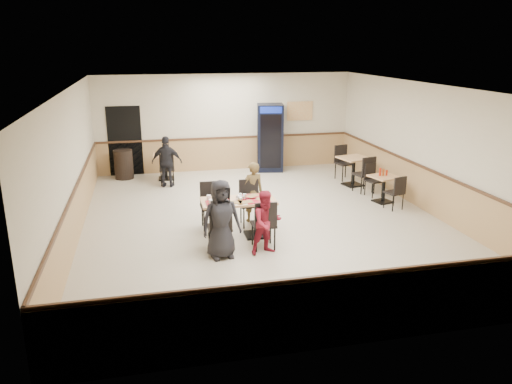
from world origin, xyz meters
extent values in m
plane|color=beige|center=(0.00, 0.00, 0.00)|extent=(10.00, 10.00, 0.00)
plane|color=silver|center=(0.00, 0.00, 3.00)|extent=(10.00, 10.00, 0.00)
plane|color=beige|center=(0.00, 5.00, 1.50)|extent=(8.00, 0.00, 8.00)
plane|color=beige|center=(0.00, -5.00, 1.50)|extent=(8.00, 0.00, 8.00)
plane|color=beige|center=(-4.00, 0.00, 1.50)|extent=(0.00, 10.00, 10.00)
plane|color=beige|center=(4.00, 0.00, 1.50)|extent=(0.00, 10.00, 10.00)
cube|color=tan|center=(0.00, 4.99, 0.50)|extent=(7.98, 0.03, 1.00)
cube|color=tan|center=(3.98, 0.00, 0.50)|extent=(0.03, 9.98, 1.00)
cube|color=#472B19|center=(0.00, 4.97, 1.03)|extent=(7.98, 0.04, 0.06)
cube|color=black|center=(-3.10, 4.98, 1.05)|extent=(1.00, 0.02, 2.10)
cube|color=orange|center=(2.40, 4.96, 1.80)|extent=(0.85, 0.02, 0.60)
cube|color=black|center=(-1.11, -0.84, 0.02)|extent=(0.50, 0.50, 0.04)
cylinder|color=black|center=(-1.11, -0.84, 0.41)|extent=(0.10, 0.10, 0.74)
cube|color=tan|center=(-1.11, -0.84, 0.79)|extent=(0.77, 0.77, 0.04)
cube|color=black|center=(-0.35, -0.85, 0.02)|extent=(0.50, 0.50, 0.04)
cylinder|color=black|center=(-0.35, -0.85, 0.41)|extent=(0.10, 0.10, 0.74)
cube|color=tan|center=(-0.35, -0.85, 0.79)|extent=(0.77, 0.77, 0.04)
imported|color=black|center=(-1.23, -1.75, 0.75)|extent=(0.80, 0.58, 1.51)
imported|color=maroon|center=(-0.37, -1.77, 0.62)|extent=(0.70, 0.60, 1.25)
imported|color=brown|center=(-0.23, 0.07, 0.69)|extent=(0.55, 0.41, 1.37)
imported|color=black|center=(-1.95, 3.35, 0.72)|extent=(0.90, 0.54, 1.44)
cube|color=#AE0B1B|center=(-0.35, -1.01, 0.82)|extent=(0.49, 0.37, 0.02)
cube|color=#AE0B1B|center=(-0.40, -0.72, 0.82)|extent=(0.49, 0.37, 0.02)
cube|color=#AE0B1B|center=(-1.16, -0.97, 0.82)|extent=(0.49, 0.37, 0.02)
cylinder|color=white|center=(-1.22, -0.96, 0.82)|extent=(0.25, 0.25, 0.01)
cube|color=#BF764A|center=(-1.22, -0.96, 0.83)|extent=(0.33, 0.27, 0.02)
cylinder|color=white|center=(-0.24, -0.96, 0.82)|extent=(0.25, 0.25, 0.01)
cube|color=#BF764A|center=(-0.24, -0.96, 0.83)|extent=(0.33, 0.29, 0.02)
cylinder|color=white|center=(-0.62, -1.06, 0.82)|extent=(0.25, 0.25, 0.01)
cube|color=#BF764A|center=(-0.62, -1.06, 0.83)|extent=(0.29, 0.20, 0.02)
cylinder|color=white|center=(-0.84, -1.04, 0.82)|extent=(0.25, 0.25, 0.01)
cube|color=#BF764A|center=(-0.84, -1.04, 0.83)|extent=(0.32, 0.25, 0.02)
cylinder|color=white|center=(-0.40, -0.69, 0.82)|extent=(0.25, 0.25, 0.01)
cube|color=#BF764A|center=(-0.40, -0.69, 0.83)|extent=(0.34, 0.31, 0.02)
cylinder|color=white|center=(-1.00, -0.78, 0.87)|extent=(0.09, 0.09, 0.11)
cylinder|color=white|center=(-1.06, -1.14, 0.87)|extent=(0.09, 0.09, 0.11)
cylinder|color=white|center=(-1.27, -1.10, 0.87)|extent=(0.09, 0.09, 0.11)
cylinder|color=white|center=(-1.32, -0.72, 0.87)|extent=(0.09, 0.09, 0.11)
cylinder|color=white|center=(-1.32, -1.03, 0.87)|extent=(0.09, 0.09, 0.11)
cylinder|color=silver|center=(-0.67, -0.79, 0.87)|extent=(0.07, 0.07, 0.12)
cylinder|color=silver|center=(-0.60, -0.85, 0.87)|extent=(0.07, 0.07, 0.12)
ellipsoid|color=white|center=(-0.71, -0.87, 0.87)|extent=(0.16, 0.16, 0.11)
cube|color=black|center=(3.30, 0.69, 0.02)|extent=(0.50, 0.50, 0.04)
cylinder|color=black|center=(3.30, 0.69, 0.35)|extent=(0.08, 0.08, 0.62)
cube|color=tan|center=(3.30, 0.69, 0.67)|extent=(0.78, 0.78, 0.04)
cube|color=black|center=(3.18, 2.32, 0.02)|extent=(0.59, 0.59, 0.04)
cylinder|color=black|center=(3.18, 2.32, 0.41)|extent=(0.10, 0.10, 0.74)
cube|color=tan|center=(3.18, 2.32, 0.79)|extent=(0.92, 0.92, 0.04)
cylinder|color=red|center=(3.20, 0.74, 0.79)|extent=(0.06, 0.06, 0.20)
cylinder|color=#AA4A16|center=(3.29, 0.74, 0.77)|extent=(0.06, 0.06, 0.17)
cylinder|color=red|center=(3.38, 0.74, 0.76)|extent=(0.05, 0.05, 0.14)
cube|color=black|center=(-1.95, 4.20, 0.02)|extent=(0.47, 0.47, 0.04)
cylinder|color=black|center=(-1.95, 4.20, 0.38)|extent=(0.09, 0.09, 0.68)
cube|color=tan|center=(-1.95, 4.20, 0.73)|extent=(0.73, 0.73, 0.04)
cube|color=black|center=(1.33, 4.60, 1.04)|extent=(0.92, 0.91, 2.09)
cube|color=black|center=(1.25, 4.21, 0.99)|extent=(0.63, 0.14, 1.65)
cube|color=#0E229C|center=(1.25, 4.20, 1.96)|extent=(0.65, 0.15, 0.20)
cylinder|color=black|center=(-3.17, 4.55, 0.43)|extent=(0.55, 0.55, 0.86)
camera|label=1|loc=(-2.53, -10.39, 3.88)|focal=35.00mm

